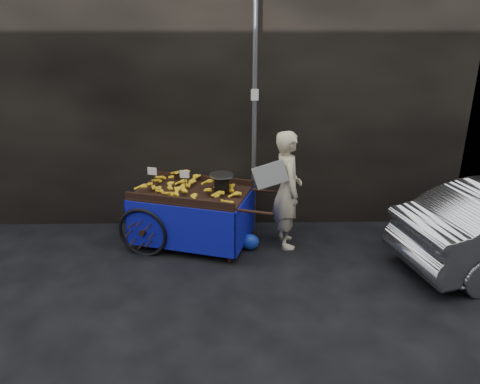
{
  "coord_description": "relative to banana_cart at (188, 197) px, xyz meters",
  "views": [
    {
      "loc": [
        -0.05,
        -6.24,
        3.63
      ],
      "look_at": [
        0.05,
        0.5,
        1.03
      ],
      "focal_mm": 35.0,
      "sensor_mm": 36.0,
      "label": 1
    }
  ],
  "objects": [
    {
      "name": "ground",
      "position": [
        0.78,
        -0.83,
        -0.83
      ],
      "size": [
        80.0,
        80.0,
        0.0
      ],
      "primitive_type": "plane",
      "color": "black",
      "rests_on": "ground"
    },
    {
      "name": "banana_cart",
      "position": [
        0.0,
        0.0,
        0.0
      ],
      "size": [
        2.68,
        1.76,
        1.35
      ],
      "rotation": [
        0.0,
        0.0,
        -0.29
      ],
      "color": "black",
      "rests_on": "ground"
    },
    {
      "name": "building_wall",
      "position": [
        1.17,
        1.77,
        1.67
      ],
      "size": [
        13.5,
        2.0,
        5.0
      ],
      "color": "black",
      "rests_on": "ground"
    },
    {
      "name": "vendor",
      "position": [
        1.6,
        -0.08,
        0.14
      ],
      "size": [
        0.86,
        0.75,
        1.94
      ],
      "rotation": [
        0.0,
        0.0,
        1.68
      ],
      "color": "beige",
      "rests_on": "ground"
    },
    {
      "name": "street_pole",
      "position": [
        1.08,
        0.47,
        1.18
      ],
      "size": [
        0.12,
        0.1,
        4.0
      ],
      "color": "slate",
      "rests_on": "ground"
    },
    {
      "name": "plastic_bag",
      "position": [
        1.0,
        -0.26,
        -0.7
      ],
      "size": [
        0.29,
        0.24,
        0.27
      ],
      "primitive_type": "ellipsoid",
      "color": "#1636AA",
      "rests_on": "ground"
    }
  ]
}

